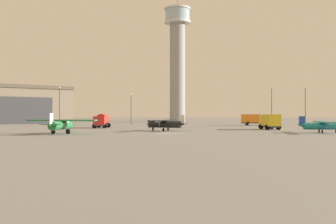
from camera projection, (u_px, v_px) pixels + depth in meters
The scene contains 13 objects.
ground_plane at pixel (166, 133), 62.17m from camera, with size 400.00×400.00×0.00m, color gray.
control_tower at pixel (177, 56), 139.91m from camera, with size 9.44×9.44×44.48m.
hangar at pixel (13, 105), 120.49m from camera, with size 37.13×36.03×11.32m.
airplane_black at pixel (165, 124), 68.68m from camera, with size 7.43×9.37×2.83m.
airplane_teal at pixel (321, 125), 62.07m from camera, with size 7.09×9.05×2.66m.
airplane_green at pixel (61, 124), 59.24m from camera, with size 10.76×8.43×3.16m.
truck_box_yellow at pixel (270, 121), 74.73m from camera, with size 3.47×6.26×2.92m.
truck_fuel_tanker_red at pixel (102, 120), 83.16m from camera, with size 3.22×6.18×2.95m.
truck_box_orange at pixel (254, 119), 99.90m from camera, with size 6.74×3.17×2.81m.
light_post_west at pixel (305, 102), 105.21m from camera, with size 0.44×0.44×10.19m.
light_post_east at pixel (131, 106), 104.19m from camera, with size 0.44×0.44×8.29m.
light_post_north at pixel (272, 103), 111.98m from camera, with size 0.44×0.44×10.43m.
light_post_centre at pixel (60, 103), 105.44m from camera, with size 0.44×0.44×10.18m.
Camera 1 is at (1.59, -62.16, 3.22)m, focal length 42.02 mm.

